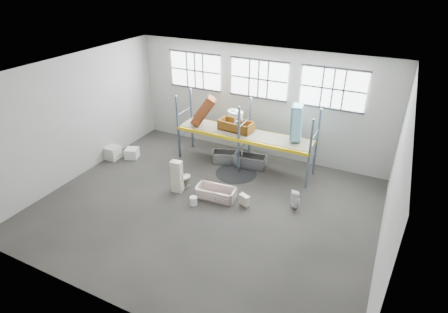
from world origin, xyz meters
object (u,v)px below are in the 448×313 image
Objects in this scene: toilet_beige at (183,179)px; toilet_white at (295,200)px; steel_tub_left at (227,157)px; steel_tub_right at (250,161)px; bucket at (193,201)px; cistern_tall at (177,177)px; rust_tub_flat at (236,126)px; bathtub_beige at (216,193)px; blue_tub_upright at (296,123)px; carton_near at (112,152)px.

toilet_white is at bearing -162.01° from toilet_beige.
steel_tub_left is 0.95× the size of steel_tub_right.
steel_tub_right reaches higher than bucket.
steel_tub_right is at bearing 53.60° from cistern_tall.
steel_tub_right is 4.41× the size of bucket.
cistern_tall is 0.90× the size of rust_tub_flat.
bathtub_beige is at bearing -73.07° from steel_tub_left.
bathtub_beige is 3.38m from rust_tub_flat.
steel_tub_right is (1.75, 2.81, -0.14)m from toilet_beige.
toilet_beige is 3.35m from rust_tub_flat.
blue_tub_upright is at bearing 4.73° from steel_tub_left.
cistern_tall is 4.15× the size of bucket.
steel_tub_right is (1.07, 0.08, 0.01)m from steel_tub_left.
bathtub_beige is 4.71× the size of bucket.
steel_tub_right is at bearing -3.92° from rust_tub_flat.
rust_tub_flat is 2.14× the size of carton_near.
toilet_white is 1.06× the size of carton_near.
toilet_white reaches higher than steel_tub_right.
rust_tub_flat reaches higher than toilet_beige.
steel_tub_right is at bearing -145.26° from toilet_white.
steel_tub_left is 1.95× the size of carton_near.
bucket is at bearing -16.12° from carton_near.
toilet_white is 3.22m from blue_tub_upright.
carton_near is at bearing -157.85° from rust_tub_flat.
blue_tub_upright reaches higher than toilet_beige.
toilet_white is at bearing -70.41° from blue_tub_upright.
toilet_beige reaches higher than toilet_white.
bathtub_beige is 1.92× the size of toilet_beige.
blue_tub_upright is at bearing 35.38° from cistern_tall.
blue_tub_upright reaches higher than steel_tub_right.
bucket is at bearing -124.86° from blue_tub_upright.
bathtub_beige is 1.02× the size of rust_tub_flat.
toilet_white is at bearing 22.51° from bucket.
bathtub_beige is 2.18× the size of carton_near.
cistern_tall reaches higher than carton_near.
cistern_tall is at bearing -176.35° from bathtub_beige.
rust_tub_flat is 4.64× the size of bucket.
toilet_white is (4.53, 0.94, -0.30)m from cistern_tall.
bucket is (-2.66, -3.81, -2.23)m from blue_tub_upright.
carton_near is (-5.85, 0.77, 0.08)m from bathtub_beige.
steel_tub_left reaches higher than bathtub_beige.
toilet_beige is at bearing 73.68° from cistern_tall.
steel_tub_left is at bearing 94.76° from bucket.
bathtub_beige is 1.67m from cistern_tall.
bathtub_beige is 2.06× the size of toilet_white.
cistern_tall is 5.24m from blue_tub_upright.
steel_tub_left is (0.67, 2.73, -0.15)m from toilet_beige.
toilet_beige is at bearing 139.12° from bucket.
toilet_white is at bearing 7.78° from bathtub_beige.
cistern_tall is 3.65m from steel_tub_right.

